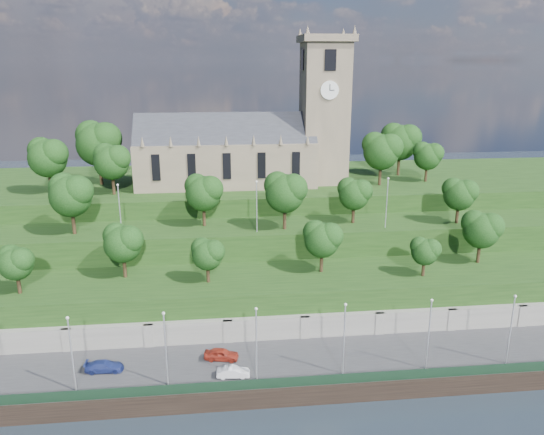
{
  "coord_description": "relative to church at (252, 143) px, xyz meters",
  "views": [
    {
      "loc": [
        -5.94,
        -50.1,
        36.9
      ],
      "look_at": [
        2.73,
        30.0,
        12.99
      ],
      "focal_mm": 35.0,
      "sensor_mm": 36.0,
      "label": 1
    }
  ],
  "objects": [
    {
      "name": "embankment_upper",
      "position": [
        -0.79,
        -16.98,
        -16.52
      ],
      "size": [
        160.0,
        10.0,
        12.0
      ],
      "primitive_type": "cube",
      "color": "#193411",
      "rests_on": "ground"
    },
    {
      "name": "ground",
      "position": [
        -0.79,
        -45.98,
        -22.52
      ],
      "size": [
        320.0,
        320.0,
        0.0
      ],
      "primitive_type": "plane",
      "color": "black",
      "rests_on": "ground"
    },
    {
      "name": "lamp_posts_promenade",
      "position": [
        -2.79,
        -43.48,
        -15.4
      ],
      "size": [
        60.36,
        0.36,
        8.99
      ],
      "color": "#B2B2B7",
      "rests_on": "promenade"
    },
    {
      "name": "fence",
      "position": [
        -0.79,
        -45.38,
        -19.92
      ],
      "size": [
        160.0,
        0.1,
        1.2
      ],
      "primitive_type": "cube",
      "color": "black",
      "rests_on": "promenade"
    },
    {
      "name": "lamp_posts_upper",
      "position": [
        -0.79,
        -19.98,
        -5.94
      ],
      "size": [
        40.36,
        0.36,
        7.95
      ],
      "color": "#B2B2B7",
      "rests_on": "embankment_upper"
    },
    {
      "name": "trees_upper",
      "position": [
        -2.09,
        -17.84,
        -4.82
      ],
      "size": [
        65.3,
        8.72,
        9.18
      ],
      "color": "black",
      "rests_on": "embankment_upper"
    },
    {
      "name": "church",
      "position": [
        0.0,
        0.0,
        0.0
      ],
      "size": [
        38.6,
        12.35,
        27.6
      ],
      "color": "brown",
      "rests_on": "hilltop"
    },
    {
      "name": "quay_wall",
      "position": [
        -0.79,
        -46.03,
        -21.42
      ],
      "size": [
        160.0,
        0.5,
        2.2
      ],
      "primitive_type": "cube",
      "color": "black",
      "rests_on": "ground"
    },
    {
      "name": "car_left",
      "position": [
        -6.71,
        -38.91,
        -19.81
      ],
      "size": [
        4.41,
        2.43,
        1.42
      ],
      "primitive_type": "imported",
      "rotation": [
        0.0,
        0.0,
        1.38
      ],
      "color": "maroon",
      "rests_on": "promenade"
    },
    {
      "name": "retaining_wall",
      "position": [
        -0.79,
        -34.01,
        -20.02
      ],
      "size": [
        160.0,
        2.1,
        5.0
      ],
      "color": "slate",
      "rests_on": "ground"
    },
    {
      "name": "car_right",
      "position": [
        -20.38,
        -39.95,
        -19.88
      ],
      "size": [
        4.47,
        1.94,
        1.28
      ],
      "primitive_type": "imported",
      "rotation": [
        0.0,
        0.0,
        1.54
      ],
      "color": "navy",
      "rests_on": "promenade"
    },
    {
      "name": "hilltop",
      "position": [
        -0.79,
        4.02,
        -15.02
      ],
      "size": [
        160.0,
        32.0,
        15.0
      ],
      "primitive_type": "cube",
      "color": "#193411",
      "rests_on": "ground"
    },
    {
      "name": "trees_lower",
      "position": [
        1.53,
        -27.4,
        -9.63
      ],
      "size": [
        69.47,
        8.81,
        7.91
      ],
      "color": "black",
      "rests_on": "embankment_lower"
    },
    {
      "name": "promenade",
      "position": [
        -0.79,
        -39.98,
        -21.52
      ],
      "size": [
        160.0,
        12.0,
        2.0
      ],
      "primitive_type": "cube",
      "color": "#2D2D30",
      "rests_on": "ground"
    },
    {
      "name": "car_middle",
      "position": [
        -5.45,
        -42.74,
        -19.9
      ],
      "size": [
        3.87,
        1.59,
        1.25
      ],
      "primitive_type": "imported",
      "rotation": [
        0.0,
        0.0,
        1.5
      ],
      "color": "silver",
      "rests_on": "promenade"
    },
    {
      "name": "trees_hilltop",
      "position": [
        -4.23,
        -0.76,
        -0.68
      ],
      "size": [
        73.75,
        16.35,
        11.64
      ],
      "color": "black",
      "rests_on": "hilltop"
    },
    {
      "name": "embankment_lower",
      "position": [
        -0.79,
        -27.98,
        -18.52
      ],
      "size": [
        160.0,
        12.0,
        8.0
      ],
      "primitive_type": "cube",
      "color": "#193411",
      "rests_on": "ground"
    }
  ]
}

